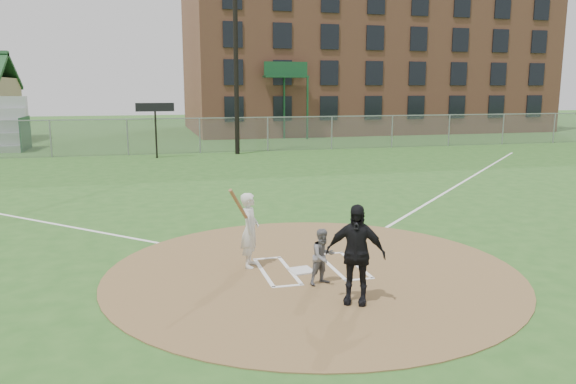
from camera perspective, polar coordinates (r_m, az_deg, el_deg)
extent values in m
plane|color=#29581E|center=(11.60, 2.53, -8.09)|extent=(140.00, 140.00, 0.00)
cylinder|color=olive|center=(11.60, 2.53, -8.04)|extent=(8.40, 8.40, 0.02)
cube|color=silver|center=(11.55, 1.36, -7.98)|extent=(0.52, 0.52, 0.03)
cube|color=white|center=(23.33, 17.29, 0.94)|extent=(17.04, 17.04, 0.01)
imported|color=slate|center=(10.70, 3.58, -6.57)|extent=(0.63, 0.56, 1.08)
imported|color=black|center=(9.76, 6.87, -6.26)|extent=(1.11, 0.86, 1.75)
cube|color=white|center=(11.49, -2.51, -8.14)|extent=(0.08, 1.80, 0.01)
cube|color=white|center=(11.61, 0.17, -7.93)|extent=(0.08, 1.80, 0.01)
cube|color=white|center=(12.38, -2.12, -6.75)|extent=(0.62, 0.08, 0.01)
cube|color=white|center=(10.73, 0.00, -9.52)|extent=(0.62, 0.08, 0.01)
cube|color=white|center=(12.05, 6.90, -7.32)|extent=(0.08, 1.80, 0.01)
cube|color=white|center=(11.86, 4.41, -7.56)|extent=(0.08, 1.80, 0.01)
cube|color=white|center=(12.76, 4.24, -6.25)|extent=(0.62, 0.08, 0.01)
cube|color=white|center=(11.16, 7.26, -8.80)|extent=(0.62, 0.08, 0.01)
imported|color=silver|center=(11.67, -3.89, -3.88)|extent=(0.54, 0.66, 1.57)
cylinder|color=#8F5F39|center=(11.09, -5.06, -1.23)|extent=(0.46, 0.48, 0.70)
cube|color=slate|center=(32.77, -8.94, 5.68)|extent=(56.00, 0.03, 2.00)
cube|color=gray|center=(32.71, -8.99, 7.42)|extent=(56.00, 0.06, 0.06)
cube|color=gray|center=(32.77, -8.94, 5.68)|extent=(56.08, 0.08, 2.00)
cube|color=#194728|center=(37.41, -25.12, 5.40)|extent=(0.08, 3.20, 2.00)
cube|color=#A05E45|center=(52.32, 7.21, 14.62)|extent=(30.00, 16.00, 15.00)
cube|color=black|center=(44.90, 11.04, 15.07)|extent=(26.60, 0.10, 12.20)
cube|color=#194728|center=(41.15, -0.22, 11.65)|extent=(3.20, 1.00, 0.15)
cube|color=#194728|center=(41.65, -0.40, 8.54)|extent=(0.12, 0.12, 4.50)
cube|color=#194728|center=(41.13, 1.98, 8.50)|extent=(0.12, 0.12, 4.50)
cube|color=#194728|center=(41.16, -0.22, 12.41)|extent=(3.20, 0.08, 1.00)
cylinder|color=black|center=(32.02, -5.33, 14.61)|extent=(0.26, 0.26, 12.00)
cylinder|color=black|center=(30.80, -13.26, 5.78)|extent=(0.10, 0.10, 2.60)
cube|color=black|center=(30.72, -13.38, 8.38)|extent=(2.00, 0.10, 0.45)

